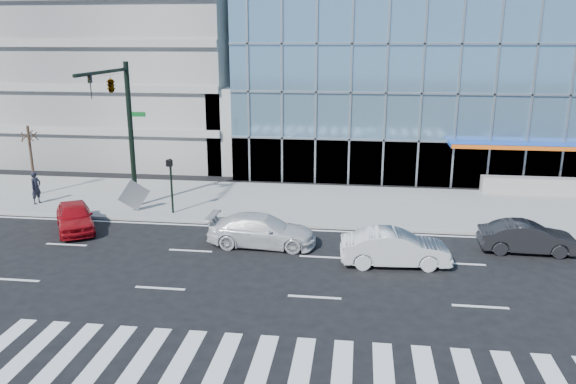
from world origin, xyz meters
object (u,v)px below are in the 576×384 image
(ped_signal_post, at_px, (171,177))
(tilted_panel, at_px, (134,195))
(traffic_signal, at_px, (117,102))
(white_suv, at_px, (262,230))
(dark_sedan, at_px, (528,238))
(street_tree_near, at_px, (29,135))
(pedestrian, at_px, (36,188))
(red_sedan, at_px, (75,217))
(white_sedan, at_px, (395,248))

(ped_signal_post, relative_size, tilted_panel, 2.31)
(traffic_signal, relative_size, tilted_panel, 6.15)
(white_suv, xyz_separation_m, tilted_panel, (-7.77, 3.89, 0.33))
(traffic_signal, height_order, white_suv, traffic_signal)
(ped_signal_post, relative_size, dark_sedan, 0.71)
(dark_sedan, bearing_deg, traffic_signal, 83.21)
(street_tree_near, xyz_separation_m, pedestrian, (1.19, -1.79, -2.69))
(red_sedan, bearing_deg, pedestrian, 107.51)
(traffic_signal, bearing_deg, ped_signal_post, 8.52)
(street_tree_near, height_order, pedestrian, street_tree_near)
(white_suv, bearing_deg, white_sedan, -102.93)
(red_sedan, distance_m, tilted_panel, 3.57)
(ped_signal_post, distance_m, dark_sedan, 17.95)
(street_tree_near, height_order, white_suv, street_tree_near)
(ped_signal_post, distance_m, red_sedan, 5.22)
(traffic_signal, xyz_separation_m, ped_signal_post, (2.50, 0.37, -4.02))
(ped_signal_post, height_order, white_suv, ped_signal_post)
(white_suv, xyz_separation_m, red_sedan, (-9.69, 0.90, -0.02))
(tilted_panel, bearing_deg, white_sedan, -60.28)
(pedestrian, bearing_deg, ped_signal_post, -82.18)
(traffic_signal, distance_m, street_tree_near, 7.96)
(traffic_signal, relative_size, red_sedan, 1.92)
(traffic_signal, distance_m, dark_sedan, 21.02)
(traffic_signal, bearing_deg, white_sedan, -19.56)
(white_suv, height_order, red_sedan, white_suv)
(ped_signal_post, relative_size, pedestrian, 1.60)
(dark_sedan, relative_size, pedestrian, 2.25)
(white_suv, bearing_deg, tilted_panel, 65.01)
(white_suv, relative_size, tilted_panel, 3.88)
(white_suv, distance_m, tilted_panel, 8.70)
(dark_sedan, bearing_deg, ped_signal_post, 80.93)
(traffic_signal, relative_size, white_sedan, 1.74)
(street_tree_near, xyz_separation_m, white_sedan, (21.11, -7.95, -3.02))
(tilted_panel, bearing_deg, red_sedan, -161.31)
(white_suv, height_order, dark_sedan, white_suv)
(street_tree_near, relative_size, white_sedan, 0.92)
(white_sedan, bearing_deg, traffic_signal, 66.16)
(ped_signal_post, relative_size, white_sedan, 0.65)
(traffic_signal, xyz_separation_m, white_sedan, (14.11, -5.01, -5.41))
(tilted_panel, bearing_deg, dark_sedan, -47.90)
(street_tree_near, bearing_deg, white_sedan, -20.62)
(street_tree_near, distance_m, white_suv, 16.69)
(street_tree_near, xyz_separation_m, dark_sedan, (27.11, -5.70, -3.08))
(ped_signal_post, height_order, tilted_panel, ped_signal_post)
(white_suv, distance_m, dark_sedan, 12.02)
(ped_signal_post, height_order, dark_sedan, ped_signal_post)
(ped_signal_post, height_order, red_sedan, ped_signal_post)
(white_suv, relative_size, dark_sedan, 1.19)
(tilted_panel, bearing_deg, pedestrian, 134.67)
(traffic_signal, xyz_separation_m, pedestrian, (-5.81, 1.15, -5.08))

